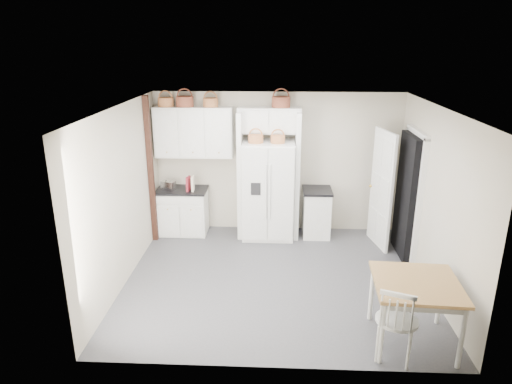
{
  "coord_description": "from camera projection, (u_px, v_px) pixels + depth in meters",
  "views": [
    {
      "loc": [
        -0.0,
        -6.2,
        3.47
      ],
      "look_at": [
        -0.32,
        0.4,
        1.26
      ],
      "focal_mm": 32.0,
      "sensor_mm": 36.0,
      "label": 1
    }
  ],
  "objects": [
    {
      "name": "dining_table",
      "position": [
        413.0,
        312.0,
        5.4
      ],
      "size": [
        1.03,
        1.03,
        0.81
      ],
      "primitive_type": "cube",
      "rotation": [
        0.0,
        0.0,
        -0.06
      ],
      "color": "olive",
      "rests_on": "floor"
    },
    {
      "name": "ceiling",
      "position": [
        278.0,
        108.0,
        6.15
      ],
      "size": [
        4.5,
        4.5,
        0.0
      ],
      "primitive_type": "plane",
      "color": "white",
      "rests_on": "wall_back"
    },
    {
      "name": "basket_upper_a",
      "position": [
        166.0,
        102.0,
        8.03
      ],
      "size": [
        0.27,
        0.27,
        0.16
      ],
      "primitive_type": "cylinder",
      "color": "#A5582B",
      "rests_on": "upper_cabinet"
    },
    {
      "name": "windsor_chair",
      "position": [
        397.0,
        320.0,
        5.1
      ],
      "size": [
        0.6,
        0.57,
        0.98
      ],
      "primitive_type": "cube",
      "rotation": [
        0.0,
        0.0,
        -0.36
      ],
      "color": "white",
      "rests_on": "floor"
    },
    {
      "name": "counter_left",
      "position": [
        182.0,
        190.0,
        8.4
      ],
      "size": [
        0.92,
        0.6,
        0.04
      ],
      "primitive_type": "cube",
      "color": "black",
      "rests_on": "base_cab_left"
    },
    {
      "name": "wall_left",
      "position": [
        123.0,
        196.0,
        6.66
      ],
      "size": [
        0.0,
        4.0,
        4.0
      ],
      "primitive_type": "plane",
      "rotation": [
        1.57,
        0.0,
        1.57
      ],
      "color": "#BBB196",
      "rests_on": "floor"
    },
    {
      "name": "basket_upper_c",
      "position": [
        211.0,
        102.0,
        7.99
      ],
      "size": [
        0.26,
        0.26,
        0.15
      ],
      "primitive_type": "cylinder",
      "color": "#A5582B",
      "rests_on": "upper_cabinet"
    },
    {
      "name": "bridge_cabinet",
      "position": [
        269.0,
        120.0,
        8.04
      ],
      "size": [
        1.12,
        0.34,
        0.45
      ],
      "primitive_type": "cube",
      "color": "white",
      "rests_on": "wall_back"
    },
    {
      "name": "floor",
      "position": [
        275.0,
        279.0,
        6.97
      ],
      "size": [
        4.5,
        4.5,
        0.0
      ],
      "primitive_type": "plane",
      "color": "#3F3F44",
      "rests_on": "ground"
    },
    {
      "name": "fridge_panel_left",
      "position": [
        240.0,
        175.0,
        8.25
      ],
      "size": [
        0.08,
        0.6,
        2.3
      ],
      "primitive_type": "cube",
      "color": "white",
      "rests_on": "floor"
    },
    {
      "name": "doorway_void",
      "position": [
        408.0,
        196.0,
        7.5
      ],
      "size": [
        0.18,
        0.85,
        2.05
      ],
      "primitive_type": "cube",
      "color": "black",
      "rests_on": "floor"
    },
    {
      "name": "cookbook_red",
      "position": [
        188.0,
        184.0,
        8.27
      ],
      "size": [
        0.06,
        0.18,
        0.26
      ],
      "primitive_type": "cube",
      "rotation": [
        0.0,
        0.0,
        -0.14
      ],
      "color": "maroon",
      "rests_on": "counter_left"
    },
    {
      "name": "fridge_panel_right",
      "position": [
        297.0,
        176.0,
        8.2
      ],
      "size": [
        0.08,
        0.6,
        2.3
      ],
      "primitive_type": "cube",
      "color": "white",
      "rests_on": "floor"
    },
    {
      "name": "refrigerator",
      "position": [
        268.0,
        190.0,
        8.26
      ],
      "size": [
        0.92,
        0.74,
        1.78
      ],
      "primitive_type": "cube",
      "color": "white",
      "rests_on": "floor"
    },
    {
      "name": "basket_upper_b",
      "position": [
        185.0,
        102.0,
        8.01
      ],
      "size": [
        0.31,
        0.31,
        0.18
      ],
      "primitive_type": "cylinder",
      "color": "brown",
      "rests_on": "upper_cabinet"
    },
    {
      "name": "base_cab_right",
      "position": [
        316.0,
        213.0,
        8.42
      ],
      "size": [
        0.48,
        0.58,
        0.85
      ],
      "primitive_type": "cube",
      "color": "white",
      "rests_on": "floor"
    },
    {
      "name": "base_cab_left",
      "position": [
        183.0,
        212.0,
        8.53
      ],
      "size": [
        0.89,
        0.56,
        0.82
      ],
      "primitive_type": "cube",
      "color": "white",
      "rests_on": "floor"
    },
    {
      "name": "wall_right",
      "position": [
        435.0,
        201.0,
        6.46
      ],
      "size": [
        0.0,
        4.0,
        4.0
      ],
      "primitive_type": "plane",
      "rotation": [
        1.57,
        0.0,
        -1.57
      ],
      "color": "#BBB196",
      "rests_on": "floor"
    },
    {
      "name": "trim_post",
      "position": [
        151.0,
        171.0,
        7.94
      ],
      "size": [
        0.09,
        0.09,
        2.6
      ],
      "primitive_type": "cube",
      "color": "black",
      "rests_on": "floor"
    },
    {
      "name": "basket_fridge_a",
      "position": [
        256.0,
        139.0,
        7.87
      ],
      "size": [
        0.26,
        0.26,
        0.14
      ],
      "primitive_type": "cylinder",
      "color": "#A5582B",
      "rests_on": "refrigerator"
    },
    {
      "name": "counter_right",
      "position": [
        317.0,
        190.0,
        8.28
      ],
      "size": [
        0.52,
        0.62,
        0.04
      ],
      "primitive_type": "cube",
      "color": "black",
      "rests_on": "base_cab_right"
    },
    {
      "name": "basket_fridge_b",
      "position": [
        278.0,
        139.0,
        7.86
      ],
      "size": [
        0.25,
        0.25,
        0.13
      ],
      "primitive_type": "cylinder",
      "color": "#A5582B",
      "rests_on": "refrigerator"
    },
    {
      "name": "cookbook_cream",
      "position": [
        193.0,
        184.0,
        8.26
      ],
      "size": [
        0.05,
        0.18,
        0.27
      ],
      "primitive_type": "cube",
      "rotation": [
        0.0,
        0.0,
        0.05
      ],
      "color": "#F8E6C3",
      "rests_on": "counter_left"
    },
    {
      "name": "upper_cabinet",
      "position": [
        194.0,
        132.0,
        8.17
      ],
      "size": [
        1.4,
        0.34,
        0.9
      ],
      "primitive_type": "cube",
      "color": "white",
      "rests_on": "wall_back"
    },
    {
      "name": "basket_bridge_b",
      "position": [
        281.0,
        102.0,
        7.93
      ],
      "size": [
        0.32,
        0.32,
        0.18
      ],
      "primitive_type": "cylinder",
      "color": "brown",
      "rests_on": "bridge_cabinet"
    },
    {
      "name": "toaster",
      "position": [
        168.0,
        186.0,
        8.31
      ],
      "size": [
        0.28,
        0.22,
        0.17
      ],
      "primitive_type": "cube",
      "rotation": [
        0.0,
        0.0,
        -0.34
      ],
      "color": "silver",
      "rests_on": "counter_left"
    },
    {
      "name": "door_slab",
      "position": [
        381.0,
        190.0,
        7.83
      ],
      "size": [
        0.21,
        0.79,
        2.05
      ],
      "primitive_type": "cube",
      "rotation": [
        0.0,
        0.0,
        -1.36
      ],
      "color": "white",
      "rests_on": "floor"
    },
    {
      "name": "wall_back",
      "position": [
        277.0,
        163.0,
        8.46
      ],
      "size": [
        4.5,
        0.0,
        4.5
      ],
      "primitive_type": "plane",
      "rotation": [
        1.57,
        0.0,
        0.0
      ],
      "color": "#BBB196",
      "rests_on": "floor"
    }
  ]
}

